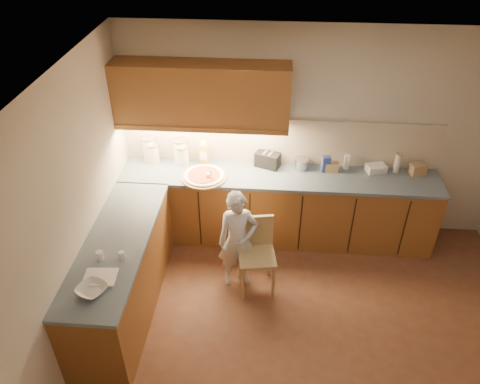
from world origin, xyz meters
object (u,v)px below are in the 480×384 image
at_px(child, 238,240).
at_px(wooden_chair, 256,249).
at_px(pizza_on_board, 204,176).
at_px(oil_jug, 204,154).
at_px(toaster, 268,160).

xyz_separation_m(child, wooden_chair, (0.20, -0.02, -0.09)).
height_order(child, wooden_chair, child).
relative_size(pizza_on_board, oil_jug, 1.75).
bearing_deg(toaster, wooden_chair, -73.08).
bearing_deg(wooden_chair, toaster, 76.44).
bearing_deg(oil_jug, pizza_on_board, -82.09).
distance_m(pizza_on_board, wooden_chair, 1.06).
bearing_deg(oil_jug, toaster, -0.22).
xyz_separation_m(pizza_on_board, toaster, (0.73, 0.31, 0.07)).
height_order(child, toaster, child).
xyz_separation_m(pizza_on_board, wooden_chair, (0.65, -0.72, -0.44)).
bearing_deg(oil_jug, child, -63.98).
relative_size(wooden_chair, oil_jug, 2.85).
height_order(pizza_on_board, toaster, pizza_on_board).
bearing_deg(oil_jug, wooden_chair, -56.17).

